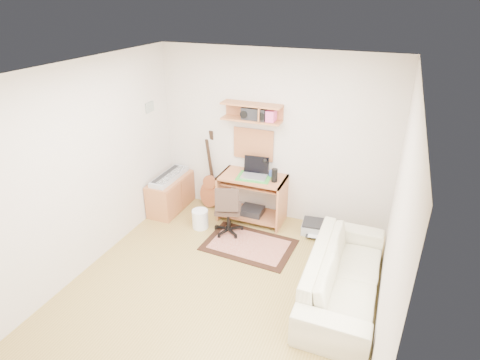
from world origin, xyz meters
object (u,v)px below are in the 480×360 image
at_px(task_chair, 228,209).
at_px(cabinet, 171,194).
at_px(desk, 252,198).
at_px(sofa, 345,268).
at_px(printer, 316,227).

relative_size(task_chair, cabinet, 0.91).
height_order(task_chair, cabinet, task_chair).
bearing_deg(desk, sofa, -37.60).
bearing_deg(task_chair, desk, 50.96).
height_order(desk, printer, desk).
height_order(printer, sofa, sofa).
bearing_deg(task_chair, cabinet, 146.91).
xyz_separation_m(desk, task_chair, (-0.19, -0.50, 0.04)).
xyz_separation_m(cabinet, sofa, (2.96, -1.05, 0.12)).
bearing_deg(sofa, cabinet, 70.40).
bearing_deg(cabinet, desk, 7.31).
xyz_separation_m(task_chair, sofa, (1.79, -0.73, -0.02)).
bearing_deg(cabinet, printer, 4.19).
relative_size(cabinet, printer, 2.12).
bearing_deg(sofa, printer, 24.57).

